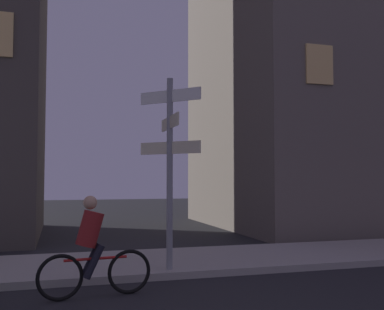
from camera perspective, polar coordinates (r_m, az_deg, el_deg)
sidewalk_kerb at (r=9.98m, az=-5.56°, el=-13.48°), size 40.00×2.90×0.14m
signpost at (r=8.78m, az=-2.84°, el=0.03°), size 0.99×1.32×3.72m
cyclist at (r=7.45m, az=-12.48°, el=-11.70°), size 1.81×0.37×1.61m
building_right_block at (r=21.13m, az=19.72°, el=14.35°), size 12.13×9.07×16.29m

